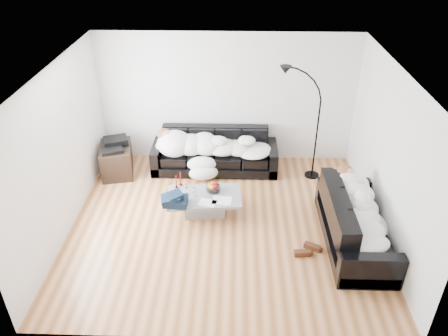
{
  "coord_description": "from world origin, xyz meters",
  "views": [
    {
      "loc": [
        0.19,
        -5.73,
        4.56
      ],
      "look_at": [
        0.0,
        0.3,
        0.9
      ],
      "focal_mm": 35.0,
      "sensor_mm": 36.0,
      "label": 1
    }
  ],
  "objects_px": {
    "sofa_back": "(215,151)",
    "candle_right": "(181,179)",
    "sleeper_right": "(359,209)",
    "candle_left": "(176,182)",
    "sofa_right": "(356,220)",
    "floor_lamp": "(317,131)",
    "av_cabinet": "(117,160)",
    "fruit_bowl": "(213,187)",
    "wine_glass_a": "(193,189)",
    "wine_glass_b": "(186,189)",
    "stereo": "(114,144)",
    "shoes": "(307,250)",
    "sleeper_back": "(214,142)",
    "coffee_table": "(204,204)",
    "wine_glass_c": "(195,193)"
  },
  "relations": [
    {
      "from": "candle_left",
      "to": "sofa_back",
      "type": "bearing_deg",
      "value": 64.06
    },
    {
      "from": "sofa_right",
      "to": "av_cabinet",
      "type": "bearing_deg",
      "value": 65.01
    },
    {
      "from": "fruit_bowl",
      "to": "wine_glass_c",
      "type": "bearing_deg",
      "value": -146.81
    },
    {
      "from": "sleeper_right",
      "to": "wine_glass_b",
      "type": "relative_size",
      "value": 9.52
    },
    {
      "from": "candle_left",
      "to": "floor_lamp",
      "type": "xyz_separation_m",
      "value": [
        2.51,
        1.04,
        0.5
      ]
    },
    {
      "from": "floor_lamp",
      "to": "wine_glass_a",
      "type": "bearing_deg",
      "value": -155.8
    },
    {
      "from": "wine_glass_b",
      "to": "candle_left",
      "type": "bearing_deg",
      "value": 135.41
    },
    {
      "from": "sofa_back",
      "to": "wine_glass_b",
      "type": "bearing_deg",
      "value": -106.29
    },
    {
      "from": "sofa_right",
      "to": "shoes",
      "type": "relative_size",
      "value": 4.9
    },
    {
      "from": "stereo",
      "to": "shoes",
      "type": "bearing_deg",
      "value": -54.47
    },
    {
      "from": "candle_right",
      "to": "av_cabinet",
      "type": "height_order",
      "value": "candle_right"
    },
    {
      "from": "fruit_bowl",
      "to": "wine_glass_b",
      "type": "distance_m",
      "value": 0.47
    },
    {
      "from": "candle_left",
      "to": "floor_lamp",
      "type": "distance_m",
      "value": 2.76
    },
    {
      "from": "sofa_back",
      "to": "candle_left",
      "type": "bearing_deg",
      "value": -115.94
    },
    {
      "from": "candle_left",
      "to": "candle_right",
      "type": "bearing_deg",
      "value": 47.76
    },
    {
      "from": "av_cabinet",
      "to": "wine_glass_b",
      "type": "bearing_deg",
      "value": -51.38
    },
    {
      "from": "sleeper_back",
      "to": "wine_glass_b",
      "type": "bearing_deg",
      "value": -106.85
    },
    {
      "from": "wine_glass_c",
      "to": "shoes",
      "type": "xyz_separation_m",
      "value": [
        1.77,
        -0.91,
        -0.39
      ]
    },
    {
      "from": "wine_glass_c",
      "to": "sofa_back",
      "type": "bearing_deg",
      "value": 80.53
    },
    {
      "from": "fruit_bowl",
      "to": "floor_lamp",
      "type": "bearing_deg",
      "value": 30.82
    },
    {
      "from": "sofa_back",
      "to": "candle_left",
      "type": "xyz_separation_m",
      "value": [
        -0.6,
        -1.24,
        0.07
      ]
    },
    {
      "from": "sleeper_right",
      "to": "candle_left",
      "type": "bearing_deg",
      "value": 72.55
    },
    {
      "from": "sleeper_back",
      "to": "av_cabinet",
      "type": "distance_m",
      "value": 1.94
    },
    {
      "from": "wine_glass_c",
      "to": "sleeper_right",
      "type": "bearing_deg",
      "value": -14.15
    },
    {
      "from": "sofa_back",
      "to": "candle_right",
      "type": "distance_m",
      "value": 1.28
    },
    {
      "from": "sofa_right",
      "to": "floor_lamp",
      "type": "xyz_separation_m",
      "value": [
        -0.36,
        1.94,
        0.55
      ]
    },
    {
      "from": "av_cabinet",
      "to": "floor_lamp",
      "type": "distance_m",
      "value": 3.88
    },
    {
      "from": "fruit_bowl",
      "to": "stereo",
      "type": "xyz_separation_m",
      "value": [
        -1.95,
        1.12,
        0.21
      ]
    },
    {
      "from": "av_cabinet",
      "to": "coffee_table",
      "type": "bearing_deg",
      "value": -47.25
    },
    {
      "from": "candle_right",
      "to": "fruit_bowl",
      "type": "bearing_deg",
      "value": -15.02
    },
    {
      "from": "wine_glass_b",
      "to": "wine_glass_c",
      "type": "relative_size",
      "value": 1.19
    },
    {
      "from": "coffee_table",
      "to": "floor_lamp",
      "type": "relative_size",
      "value": 0.63
    },
    {
      "from": "coffee_table",
      "to": "wine_glass_b",
      "type": "xyz_separation_m",
      "value": [
        -0.31,
        0.05,
        0.27
      ]
    },
    {
      "from": "sleeper_back",
      "to": "fruit_bowl",
      "type": "height_order",
      "value": "sleeper_back"
    },
    {
      "from": "wine_glass_a",
      "to": "coffee_table",
      "type": "bearing_deg",
      "value": -24.77
    },
    {
      "from": "candle_left",
      "to": "sleeper_right",
      "type": "bearing_deg",
      "value": -17.45
    },
    {
      "from": "sleeper_back",
      "to": "sleeper_right",
      "type": "bearing_deg",
      "value": -42.6
    },
    {
      "from": "sofa_right",
      "to": "coffee_table",
      "type": "height_order",
      "value": "sofa_right"
    },
    {
      "from": "fruit_bowl",
      "to": "sofa_back",
      "type": "bearing_deg",
      "value": 91.66
    },
    {
      "from": "candle_left",
      "to": "stereo",
      "type": "height_order",
      "value": "stereo"
    },
    {
      "from": "floor_lamp",
      "to": "wine_glass_c",
      "type": "bearing_deg",
      "value": -152.86
    },
    {
      "from": "floor_lamp",
      "to": "sofa_back",
      "type": "bearing_deg",
      "value": 170.06
    },
    {
      "from": "sofa_right",
      "to": "candle_left",
      "type": "height_order",
      "value": "sofa_right"
    },
    {
      "from": "coffee_table",
      "to": "fruit_bowl",
      "type": "height_order",
      "value": "fruit_bowl"
    },
    {
      "from": "wine_glass_a",
      "to": "wine_glass_b",
      "type": "xyz_separation_m",
      "value": [
        -0.12,
        -0.04,
        0.01
      ]
    },
    {
      "from": "sleeper_back",
      "to": "av_cabinet",
      "type": "relative_size",
      "value": 2.47
    },
    {
      "from": "sofa_back",
      "to": "sleeper_back",
      "type": "distance_m",
      "value": 0.23
    },
    {
      "from": "sofa_right",
      "to": "floor_lamp",
      "type": "relative_size",
      "value": 1.07
    },
    {
      "from": "wine_glass_c",
      "to": "floor_lamp",
      "type": "distance_m",
      "value": 2.58
    },
    {
      "from": "candle_left",
      "to": "candle_right",
      "type": "distance_m",
      "value": 0.1
    }
  ]
}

